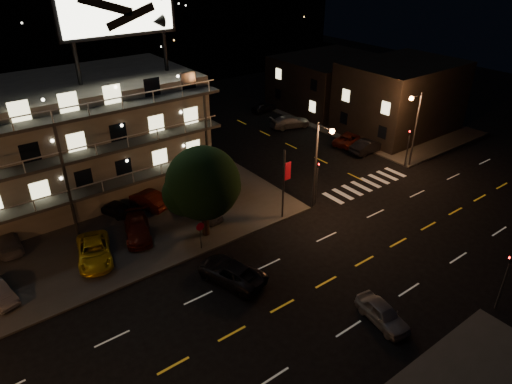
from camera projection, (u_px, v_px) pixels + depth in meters
ground at (305, 294)px, 30.97m from camera, size 140.00×140.00×0.00m
curb_nw at (15, 231)px, 37.57m from camera, size 44.00×24.00×0.15m
curb_ne at (371, 121)px, 60.73m from camera, size 16.00×24.00×0.15m
motel at (40, 145)px, 39.89m from camera, size 28.00×13.80×18.10m
side_bldg_front at (400, 97)px, 55.91m from camera, size 14.06×10.00×8.50m
side_bldg_back at (330, 82)px, 64.68m from camera, size 14.06×12.00×7.00m
streetlight_nc at (319, 157)px, 38.61m from camera, size 0.44×1.92×8.00m
streetlight_ne at (415, 123)px, 46.04m from camera, size 1.92×0.44×8.00m
signal_nw at (317, 178)px, 40.42m from camera, size 0.20×0.27×4.60m
signal_sw at (505, 277)px, 28.51m from camera, size 0.20×0.27×4.60m
signal_ne at (408, 144)px, 47.26m from camera, size 0.27×0.20×4.60m
banner_north at (284, 183)px, 37.88m from camera, size 0.83×0.16×6.40m
stop_sign at (200, 231)px, 34.57m from camera, size 0.91×0.11×2.61m
tree at (202, 185)px, 34.89m from camera, size 5.99×5.77×7.55m
lot_car_2 at (94, 251)px, 33.76m from camera, size 3.64×5.54×1.41m
lot_car_3 at (137, 229)px, 36.47m from camera, size 3.39×5.12×1.38m
lot_car_4 at (205, 212)px, 38.93m from camera, size 2.10×3.81×1.23m
lot_car_7 at (8, 242)px, 35.00m from camera, size 1.93×4.31×1.23m
lot_car_8 at (114, 208)px, 39.47m from camera, size 2.85×3.97×1.26m
lot_car_9 at (146, 199)px, 40.56m from camera, size 3.08×4.84×1.51m
side_car_0 at (368, 146)px, 51.40m from camera, size 4.63×1.62×1.52m
side_car_1 at (349, 139)px, 53.58m from camera, size 5.28×3.60×1.34m
side_car_2 at (290, 122)px, 58.42m from camera, size 5.62×3.40×1.52m
side_car_3 at (264, 107)px, 63.89m from camera, size 3.91×1.78×1.30m
road_car_east at (382, 313)px, 28.40m from camera, size 2.14×4.09×1.33m
road_car_west at (231, 272)px, 31.86m from camera, size 3.77×5.68×1.45m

